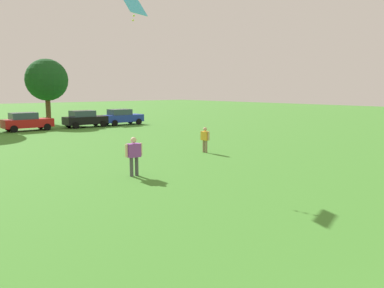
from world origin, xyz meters
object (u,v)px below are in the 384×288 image
at_px(bystander_midfield, 205,138).
at_px(parked_car_blue_4, 122,117).
at_px(parked_car_black_3, 85,119).
at_px(tree_far_right, 47,80).
at_px(adult_bystander, 134,153).
at_px(parked_car_red_2, 27,121).
at_px(kite, 134,7).

height_order(bystander_midfield, parked_car_blue_4, parked_car_blue_4).
xyz_separation_m(bystander_midfield, parked_car_black_3, (1.20, 19.46, -0.06)).
bearing_deg(tree_far_right, adult_bystander, -102.82).
height_order(parked_car_red_2, parked_car_black_3, same).
bearing_deg(parked_car_red_2, parked_car_blue_4, -1.87).
relative_size(bystander_midfield, parked_car_blue_4, 0.36).
distance_m(adult_bystander, tree_far_right, 29.38).
height_order(bystander_midfield, kite, kite).
relative_size(parked_car_black_3, tree_far_right, 0.61).
bearing_deg(tree_far_right, bystander_midfield, -89.46).
relative_size(adult_bystander, tree_far_right, 0.25).
height_order(kite, parked_car_black_3, kite).
relative_size(kite, parked_car_red_2, 0.34).
height_order(parked_car_blue_4, tree_far_right, tree_far_right).
bearing_deg(parked_car_black_3, parked_car_red_2, 176.94).
xyz_separation_m(adult_bystander, kite, (1.63, 2.35, 6.77)).
height_order(kite, parked_car_blue_4, kite).
height_order(kite, tree_far_right, kite).
xyz_separation_m(bystander_midfield, kite, (-5.07, -0.45, 6.89)).
relative_size(bystander_midfield, parked_car_red_2, 0.36).
bearing_deg(bystander_midfield, parked_car_black_3, 175.84).
height_order(parked_car_black_3, parked_car_blue_4, same).
xyz_separation_m(kite, parked_car_black_3, (6.27, 19.91, -6.95)).
distance_m(kite, parked_car_black_3, 22.01).
bearing_deg(bystander_midfield, adult_bystander, -67.93).
relative_size(parked_car_blue_4, tree_far_right, 0.61).
relative_size(parked_car_red_2, tree_far_right, 0.61).
xyz_separation_m(parked_car_red_2, tree_far_right, (4.13, 5.85, 3.92)).
relative_size(parked_car_black_3, parked_car_blue_4, 1.00).
xyz_separation_m(parked_car_blue_4, tree_far_right, (-5.63, 6.17, 3.92)).
bearing_deg(parked_car_black_3, adult_bystander, -109.56).
bearing_deg(adult_bystander, parked_car_blue_4, 65.81).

